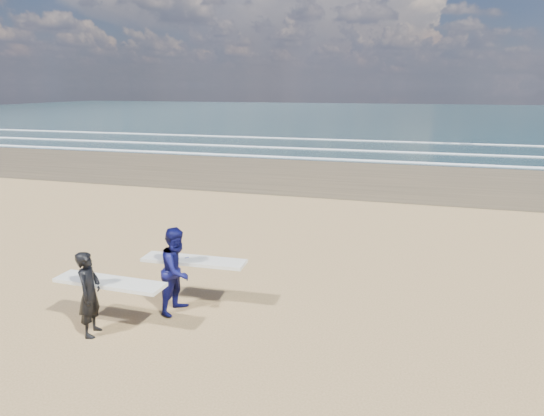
% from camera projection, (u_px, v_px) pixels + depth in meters
% --- Properties ---
extents(ocean, '(220.00, 100.00, 0.02)m').
position_uv_depth(ocean, '(517.00, 117.00, 71.02)').
color(ocean, '#183236').
rests_on(ocean, ground).
extents(surfer_near, '(2.21, 0.97, 1.63)m').
position_uv_depth(surfer_near, '(93.00, 292.00, 8.98)').
color(surfer_near, black).
rests_on(surfer_near, ground).
extents(surfer_far, '(2.22, 1.14, 1.80)m').
position_uv_depth(surfer_far, '(179.00, 269.00, 9.89)').
color(surfer_far, '#0C0E47').
rests_on(surfer_far, ground).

